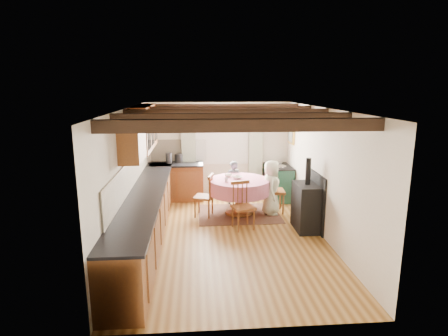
{
  "coord_description": "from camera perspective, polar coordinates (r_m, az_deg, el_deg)",
  "views": [
    {
      "loc": [
        -0.57,
        -6.54,
        2.78
      ],
      "look_at": [
        0.0,
        0.8,
        1.15
      ],
      "focal_mm": 29.6,
      "sensor_mm": 36.0,
      "label": 1
    }
  ],
  "objects": [
    {
      "name": "child_far",
      "position": [
        8.82,
        1.42,
        -2.27
      ],
      "size": [
        0.43,
        0.33,
        1.06
      ],
      "primitive_type": "imported",
      "rotation": [
        0.0,
        0.0,
        3.34
      ],
      "color": "#4B545F",
      "rests_on": "floor"
    },
    {
      "name": "curtain_left",
      "position": [
        9.34,
        -5.47,
        2.07
      ],
      "size": [
        0.35,
        0.1,
        2.1
      ],
      "primitive_type": "cube",
      "color": "#9BAA80",
      "rests_on": "wall_back"
    },
    {
      "name": "beam_c",
      "position": [
        6.58,
        0.54,
        8.39
      ],
      "size": [
        3.6,
        0.16,
        0.16
      ],
      "primitive_type": "cube",
      "color": "#301D14",
      "rests_on": "ceiling"
    },
    {
      "name": "rug",
      "position": [
        8.3,
        2.32,
        -7.05
      ],
      "size": [
        1.78,
        1.39,
        0.01
      ],
      "primitive_type": "cube",
      "color": "#4B261D",
      "rests_on": "floor"
    },
    {
      "name": "base_cabinet_left",
      "position": [
        7.01,
        -11.91,
        -7.3
      ],
      "size": [
        0.6,
        5.3,
        0.88
      ],
      "primitive_type": "cube",
      "color": "brown",
      "rests_on": "floor"
    },
    {
      "name": "canister_tall",
      "position": [
        9.19,
        -8.51,
        1.52
      ],
      "size": [
        0.16,
        0.16,
        0.27
      ],
      "primitive_type": "cylinder",
      "color": "#262628",
      "rests_on": "worktop_back"
    },
    {
      "name": "wall_left",
      "position": [
        6.84,
        -14.69,
        -1.29
      ],
      "size": [
        0.0,
        5.5,
        2.4
      ],
      "primitive_type": "cube",
      "color": "silver",
      "rests_on": "ground"
    },
    {
      "name": "bowl_b",
      "position": [
        8.29,
        0.67,
        -1.18
      ],
      "size": [
        0.25,
        0.25,
        0.05
      ],
      "primitive_type": "imported",
      "rotation": [
        0.0,
        0.0,
        3.96
      ],
      "color": "silver",
      "rests_on": "dining_table"
    },
    {
      "name": "child_right",
      "position": [
        8.18,
        7.3,
        -3.01
      ],
      "size": [
        0.49,
        0.66,
        1.22
      ],
      "primitive_type": "imported",
      "rotation": [
        0.0,
        0.0,
        1.38
      ],
      "color": "#E5EAC5",
      "rests_on": "floor"
    },
    {
      "name": "window_pane",
      "position": [
        9.38,
        -0.3,
        5.26
      ],
      "size": [
        1.2,
        0.01,
        1.4
      ],
      "primitive_type": "cube",
      "color": "white",
      "rests_on": "wall_back"
    },
    {
      "name": "wall_cabinet_solid",
      "position": [
        6.39,
        -13.99,
        4.2
      ],
      "size": [
        0.34,
        0.9,
        0.7
      ],
      "primitive_type": "cube",
      "color": "brown",
      "rests_on": "wall_left"
    },
    {
      "name": "beam_d",
      "position": [
        7.57,
        -0.12,
        8.93
      ],
      "size": [
        3.6,
        0.16,
        0.16
      ],
      "primitive_type": "cube",
      "color": "#301D14",
      "rests_on": "ceiling"
    },
    {
      "name": "dining_table",
      "position": [
        8.17,
        2.34,
        -4.47
      ],
      "size": [
        1.32,
        1.32,
        0.79
      ],
      "primitive_type": null,
      "color": "#CC667C",
      "rests_on": "floor"
    },
    {
      "name": "wall_back",
      "position": [
        9.44,
        -0.91,
        2.85
      ],
      "size": [
        3.6,
        0.0,
        2.4
      ],
      "primitive_type": "cube",
      "color": "silver",
      "rests_on": "ground"
    },
    {
      "name": "ceiling",
      "position": [
        6.57,
        0.54,
        9.17
      ],
      "size": [
        3.6,
        5.5,
        0.0
      ],
      "primitive_type": "cube",
      "color": "white",
      "rests_on": "ground"
    },
    {
      "name": "window_frame",
      "position": [
        9.37,
        -0.3,
        5.26
      ],
      "size": [
        1.34,
        0.03,
        1.54
      ],
      "primitive_type": "cube",
      "color": "white",
      "rests_on": "wall_back"
    },
    {
      "name": "cast_iron_stove",
      "position": [
        7.39,
        12.69,
        -4.0
      ],
      "size": [
        0.43,
        0.72,
        1.44
      ],
      "primitive_type": null,
      "color": "black",
      "rests_on": "floor"
    },
    {
      "name": "bowl_a",
      "position": [
        8.13,
        2.06,
        -1.47
      ],
      "size": [
        0.3,
        0.3,
        0.05
      ],
      "primitive_type": "imported",
      "rotation": [
        0.0,
        0.0,
        0.59
      ],
      "color": "silver",
      "rests_on": "dining_table"
    },
    {
      "name": "base_cabinet_back",
      "position": [
        9.3,
        -7.26,
        -2.18
      ],
      "size": [
        1.3,
        0.6,
        0.88
      ],
      "primitive_type": "cube",
      "color": "brown",
      "rests_on": "floor"
    },
    {
      "name": "wall_plate",
      "position": [
        9.46,
        5.48,
        5.88
      ],
      "size": [
        0.3,
        0.02,
        0.3
      ],
      "primitive_type": "cylinder",
      "rotation": [
        1.57,
        0.0,
        0.0
      ],
      "color": "silver",
      "rests_on": "wall_back"
    },
    {
      "name": "worktop_left",
      "position": [
        6.86,
        -11.91,
        -3.69
      ],
      "size": [
        0.64,
        5.3,
        0.04
      ],
      "primitive_type": "cube",
      "color": "black",
      "rests_on": "base_cabinet_left"
    },
    {
      "name": "cup",
      "position": [
        7.87,
        0.35,
        -1.82
      ],
      "size": [
        0.12,
        0.12,
        0.09
      ],
      "primitive_type": "imported",
      "rotation": [
        0.0,
        0.0,
        5.07
      ],
      "color": "silver",
      "rests_on": "dining_table"
    },
    {
      "name": "wall_cabinet_glass",
      "position": [
        7.85,
        -12.24,
        6.14
      ],
      "size": [
        0.34,
        1.8,
        0.9
      ],
      "primitive_type": "cube",
      "color": "brown",
      "rests_on": "wall_left"
    },
    {
      "name": "wall_picture",
      "position": [
        9.2,
        10.37,
        5.55
      ],
      "size": [
        0.04,
        0.5,
        0.6
      ],
      "primitive_type": "cube",
      "color": "gold",
      "rests_on": "wall_right"
    },
    {
      "name": "worktop_back",
      "position": [
        9.17,
        -7.34,
        0.56
      ],
      "size": [
        1.3,
        0.64,
        0.04
      ],
      "primitive_type": "cube",
      "color": "black",
      "rests_on": "base_cabinet_back"
    },
    {
      "name": "beam_a",
      "position": [
        4.6,
        2.7,
        6.6
      ],
      "size": [
        3.6,
        0.16,
        0.16
      ],
      "primitive_type": "cube",
      "color": "#301D14",
      "rests_on": "ceiling"
    },
    {
      "name": "wall_right",
      "position": [
        7.13,
        15.09,
        -0.75
      ],
      "size": [
        0.0,
        5.5,
        2.4
      ],
      "primitive_type": "cube",
      "color": "silver",
      "rests_on": "ground"
    },
    {
      "name": "aga_range",
      "position": [
        9.36,
        8.31,
        -2.16
      ],
      "size": [
        0.61,
        0.94,
        0.87
      ],
      "primitive_type": null,
      "color": "#1C4534",
      "rests_on": "floor"
    },
    {
      "name": "wall_front",
      "position": [
        4.14,
        3.84,
        -9.97
      ],
      "size": [
        3.6,
        0.0,
        2.4
      ],
      "primitive_type": "cube",
      "color": "silver",
      "rests_on": "ground"
    },
    {
      "name": "curtain_rod",
      "position": [
        9.23,
        -0.27,
        8.89
      ],
      "size": [
        2.0,
        0.03,
        0.03
      ],
      "primitive_type": "cylinder",
      "rotation": [
        0.0,
        1.57,
        0.0
      ],
      "color": "black",
      "rests_on": "wall_back"
    },
    {
      "name": "beam_b",
      "position": [
        5.59,
        1.43,
        7.65
      ],
      "size": [
        3.6,
        0.16,
        0.16
      ],
      "primitive_type": "cube",
      "color": "#301D14",
      "rests_on": "ceiling"
    },
    {
      "name": "chair_near",
      "position": [
        7.33,
        2.99,
        -5.85
      ],
      "size": [
        0.51,
        0.52,
        0.95
      ],
      "primitive_type": null,
      "rotation": [
        0.0,
        0.0,
        0.28
      ],
      "color": "brown",
      "rests_on": "floor"
    },
    {
      "name": "beam_e",
      "position": [
        8.57,
        -0.63,
        9.35
      ],
      "size": [
        3.6,
        0.16,
        0.16
      ],
      "primitive_type": "cube",
      "color": "#301D14",
      "rests_on": "ceiling"
    },
    {
      "name": "canister_wide",
      "position": [
        9.28,
        -6.97,
        1.52
      ],
      "size": [
        0.2,
        0.2,
        0.22
      ],
      "primitive_type": "cylinder",
      "color": "#262628",
      "rests_on": "worktop_back"
    },
    {
      "name": "chair_left",
      "position": [
        8.04,
        -3.16,
        -4.23
      ],
      "size": [
        0.52,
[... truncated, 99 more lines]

